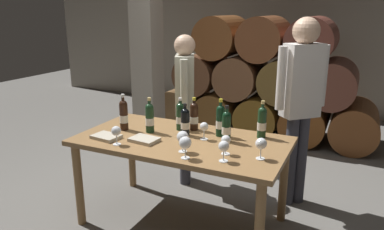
{
  "coord_description": "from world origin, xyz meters",
  "views": [
    {
      "loc": [
        1.27,
        -2.51,
        1.77
      ],
      "look_at": [
        0.0,
        0.2,
        0.91
      ],
      "focal_mm": 34.3,
      "sensor_mm": 36.0,
      "label": 1
    }
  ],
  "objects_px": {
    "wine_bottle_5": "(220,120)",
    "wine_bottle_6": "(194,116)",
    "wine_bottle_0": "(226,126)",
    "wine_glass_4": "(261,144)",
    "wine_bottle_2": "(180,116)",
    "sommelier_presenting": "(301,95)",
    "wine_glass_1": "(183,137)",
    "wine_glass_3": "(185,143)",
    "tasting_notebook": "(106,137)",
    "wine_bottle_1": "(124,115)",
    "wine_bottle_4": "(262,122)",
    "wine_glass_2": "(116,132)",
    "wine_glass_0": "(204,127)",
    "wine_bottle_3": "(185,121)",
    "leather_ledger": "(144,140)",
    "dining_table": "(182,149)",
    "wine_glass_5": "(224,147)",
    "taster_seated_left": "(185,97)",
    "wine_bottle_7": "(150,117)",
    "wine_glass_6": "(226,141)"
  },
  "relations": [
    {
      "from": "wine_glass_4",
      "to": "leather_ledger",
      "type": "xyz_separation_m",
      "value": [
        -0.93,
        -0.04,
        -0.1
      ]
    },
    {
      "from": "wine_bottle_7",
      "to": "tasting_notebook",
      "type": "height_order",
      "value": "wine_bottle_7"
    },
    {
      "from": "wine_bottle_1",
      "to": "wine_glass_4",
      "type": "xyz_separation_m",
      "value": [
        1.25,
        -0.14,
        -0.03
      ]
    },
    {
      "from": "wine_bottle_1",
      "to": "wine_glass_3",
      "type": "xyz_separation_m",
      "value": [
        0.76,
        -0.35,
        -0.02
      ]
    },
    {
      "from": "wine_glass_6",
      "to": "leather_ledger",
      "type": "distance_m",
      "value": 0.69
    },
    {
      "from": "tasting_notebook",
      "to": "sommelier_presenting",
      "type": "distance_m",
      "value": 1.71
    },
    {
      "from": "dining_table",
      "to": "wine_bottle_6",
      "type": "height_order",
      "value": "wine_bottle_6"
    },
    {
      "from": "wine_bottle_6",
      "to": "leather_ledger",
      "type": "bearing_deg",
      "value": -118.47
    },
    {
      "from": "wine_bottle_1",
      "to": "wine_glass_1",
      "type": "bearing_deg",
      "value": -19.83
    },
    {
      "from": "dining_table",
      "to": "wine_bottle_6",
      "type": "relative_size",
      "value": 5.9
    },
    {
      "from": "taster_seated_left",
      "to": "wine_bottle_7",
      "type": "bearing_deg",
      "value": -90.09
    },
    {
      "from": "wine_glass_2",
      "to": "taster_seated_left",
      "type": "distance_m",
      "value": 1.05
    },
    {
      "from": "wine_glass_6",
      "to": "wine_glass_2",
      "type": "bearing_deg",
      "value": -168.27
    },
    {
      "from": "taster_seated_left",
      "to": "sommelier_presenting",
      "type": "bearing_deg",
      "value": 1.53
    },
    {
      "from": "wine_bottle_5",
      "to": "taster_seated_left",
      "type": "bearing_deg",
      "value": 138.25
    },
    {
      "from": "wine_bottle_6",
      "to": "wine_glass_6",
      "type": "height_order",
      "value": "wine_bottle_6"
    },
    {
      "from": "wine_bottle_4",
      "to": "sommelier_presenting",
      "type": "xyz_separation_m",
      "value": [
        0.23,
        0.44,
        0.15
      ]
    },
    {
      "from": "wine_bottle_4",
      "to": "wine_glass_6",
      "type": "height_order",
      "value": "wine_bottle_4"
    },
    {
      "from": "wine_bottle_2",
      "to": "sommelier_presenting",
      "type": "distance_m",
      "value": 1.08
    },
    {
      "from": "wine_glass_2",
      "to": "wine_glass_5",
      "type": "xyz_separation_m",
      "value": [
        0.86,
        0.04,
        -0.0
      ]
    },
    {
      "from": "wine_bottle_0",
      "to": "wine_glass_2",
      "type": "height_order",
      "value": "wine_bottle_0"
    },
    {
      "from": "wine_bottle_1",
      "to": "leather_ledger",
      "type": "relative_size",
      "value": 1.45
    },
    {
      "from": "wine_glass_1",
      "to": "wine_glass_4",
      "type": "bearing_deg",
      "value": 11.48
    },
    {
      "from": "wine_bottle_0",
      "to": "wine_bottle_6",
      "type": "xyz_separation_m",
      "value": [
        -0.35,
        0.16,
        -0.0
      ]
    },
    {
      "from": "wine_bottle_1",
      "to": "wine_glass_1",
      "type": "distance_m",
      "value": 0.74
    },
    {
      "from": "wine_glass_3",
      "to": "tasting_notebook",
      "type": "xyz_separation_m",
      "value": [
        -0.77,
        0.1,
        -0.1
      ]
    },
    {
      "from": "wine_bottle_5",
      "to": "wine_glass_2",
      "type": "relative_size",
      "value": 2.09
    },
    {
      "from": "leather_ledger",
      "to": "wine_bottle_1",
      "type": "bearing_deg",
      "value": 156.92
    },
    {
      "from": "wine_glass_1",
      "to": "wine_glass_5",
      "type": "height_order",
      "value": "wine_glass_1"
    },
    {
      "from": "wine_bottle_0",
      "to": "wine_glass_4",
      "type": "bearing_deg",
      "value": -34.79
    },
    {
      "from": "wine_glass_0",
      "to": "wine_glass_1",
      "type": "bearing_deg",
      "value": -96.37
    },
    {
      "from": "dining_table",
      "to": "wine_bottle_5",
      "type": "xyz_separation_m",
      "value": [
        0.26,
        0.21,
        0.23
      ]
    },
    {
      "from": "wine_bottle_4",
      "to": "wine_glass_2",
      "type": "relative_size",
      "value": 2.05
    },
    {
      "from": "wine_bottle_2",
      "to": "wine_bottle_3",
      "type": "relative_size",
      "value": 1.05
    },
    {
      "from": "wine_bottle_5",
      "to": "wine_glass_2",
      "type": "distance_m",
      "value": 0.84
    },
    {
      "from": "wine_bottle_0",
      "to": "wine_glass_5",
      "type": "bearing_deg",
      "value": -72.62
    },
    {
      "from": "wine_glass_1",
      "to": "wine_bottle_3",
      "type": "bearing_deg",
      "value": 113.33
    },
    {
      "from": "wine_glass_3",
      "to": "tasting_notebook",
      "type": "bearing_deg",
      "value": 172.41
    },
    {
      "from": "wine_bottle_3",
      "to": "wine_glass_1",
      "type": "bearing_deg",
      "value": -66.67
    },
    {
      "from": "wine_bottle_0",
      "to": "sommelier_presenting",
      "type": "height_order",
      "value": "sommelier_presenting"
    },
    {
      "from": "wine_bottle_4",
      "to": "wine_bottle_6",
      "type": "relative_size",
      "value": 1.08
    },
    {
      "from": "wine_bottle_2",
      "to": "wine_bottle_4",
      "type": "relative_size",
      "value": 0.92
    },
    {
      "from": "wine_bottle_7",
      "to": "sommelier_presenting",
      "type": "xyz_separation_m",
      "value": [
        1.12,
        0.71,
        0.15
      ]
    },
    {
      "from": "wine_glass_0",
      "to": "wine_bottle_2",
      "type": "bearing_deg",
      "value": 153.4
    },
    {
      "from": "wine_bottle_5",
      "to": "wine_bottle_6",
      "type": "xyz_separation_m",
      "value": [
        -0.26,
        0.05,
        -0.01
      ]
    },
    {
      "from": "wine_bottle_5",
      "to": "wine_bottle_6",
      "type": "height_order",
      "value": "wine_bottle_5"
    },
    {
      "from": "wine_glass_0",
      "to": "wine_bottle_3",
      "type": "bearing_deg",
      "value": 170.57
    },
    {
      "from": "dining_table",
      "to": "wine_glass_5",
      "type": "xyz_separation_m",
      "value": [
        0.47,
        -0.29,
        0.2
      ]
    },
    {
      "from": "wine_bottle_2",
      "to": "wine_glass_6",
      "type": "bearing_deg",
      "value": -33.58
    },
    {
      "from": "wine_bottle_3",
      "to": "wine_glass_6",
      "type": "relative_size",
      "value": 1.88
    }
  ]
}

